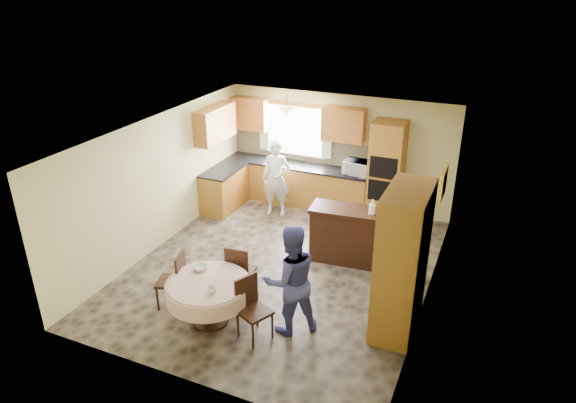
% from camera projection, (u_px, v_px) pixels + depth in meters
% --- Properties ---
extents(floor, '(5.00, 6.00, 0.01)m').
position_uv_depth(floor, '(282.00, 268.00, 9.17)').
color(floor, brown).
rests_on(floor, ground).
extents(ceiling, '(5.00, 6.00, 0.01)m').
position_uv_depth(ceiling, '(282.00, 133.00, 8.13)').
color(ceiling, white).
rests_on(ceiling, wall_back).
extents(wall_back, '(5.00, 0.02, 2.50)m').
position_uv_depth(wall_back, '(338.00, 151.00, 11.15)').
color(wall_back, '#C1BA7C').
rests_on(wall_back, floor).
extents(wall_front, '(5.00, 0.02, 2.50)m').
position_uv_depth(wall_front, '(180.00, 300.00, 6.15)').
color(wall_front, '#C1BA7C').
rests_on(wall_front, floor).
extents(wall_left, '(0.02, 6.00, 2.50)m').
position_uv_depth(wall_left, '(160.00, 182.00, 9.56)').
color(wall_left, '#C1BA7C').
rests_on(wall_left, floor).
extents(wall_right, '(0.02, 6.00, 2.50)m').
position_uv_depth(wall_right, '(433.00, 232.00, 7.74)').
color(wall_right, '#C1BA7C').
rests_on(wall_right, floor).
extents(window, '(1.40, 0.03, 1.10)m').
position_uv_depth(window, '(296.00, 131.00, 11.35)').
color(window, white).
rests_on(window, wall_back).
extents(curtain_left, '(0.22, 0.02, 1.15)m').
position_uv_depth(curtain_left, '(264.00, 125.00, 11.56)').
color(curtain_left, white).
rests_on(curtain_left, wall_back).
extents(curtain_right, '(0.22, 0.02, 1.15)m').
position_uv_depth(curtain_right, '(327.00, 133.00, 11.02)').
color(curtain_right, white).
rests_on(curtain_right, wall_back).
extents(base_cab_back, '(3.30, 0.60, 0.88)m').
position_uv_depth(base_cab_back, '(297.00, 184.00, 11.55)').
color(base_cab_back, '#A9782D').
rests_on(base_cab_back, floor).
extents(counter_back, '(3.30, 0.64, 0.04)m').
position_uv_depth(counter_back, '(297.00, 165.00, 11.36)').
color(counter_back, black).
rests_on(counter_back, base_cab_back).
extents(base_cab_left, '(0.60, 1.20, 0.88)m').
position_uv_depth(base_cab_left, '(224.00, 189.00, 11.29)').
color(base_cab_left, '#A9782D').
rests_on(base_cab_left, floor).
extents(counter_left, '(0.64, 1.20, 0.04)m').
position_uv_depth(counter_left, '(223.00, 170.00, 11.09)').
color(counter_left, black).
rests_on(counter_left, base_cab_left).
extents(backsplash, '(3.30, 0.02, 0.55)m').
position_uv_depth(backsplash, '(302.00, 149.00, 11.48)').
color(backsplash, tan).
rests_on(backsplash, wall_back).
extents(wall_cab_left, '(0.85, 0.33, 0.72)m').
position_uv_depth(wall_cab_left, '(250.00, 114.00, 11.48)').
color(wall_cab_left, '#C77931').
rests_on(wall_cab_left, wall_back).
extents(wall_cab_right, '(0.90, 0.33, 0.72)m').
position_uv_depth(wall_cab_right, '(344.00, 124.00, 10.69)').
color(wall_cab_right, '#C77931').
rests_on(wall_cab_right, wall_back).
extents(wall_cab_side, '(0.33, 1.20, 0.72)m').
position_uv_depth(wall_cab_side, '(215.00, 124.00, 10.72)').
color(wall_cab_side, '#C77931').
rests_on(wall_cab_side, wall_left).
extents(oven_tower, '(0.66, 0.62, 2.12)m').
position_uv_depth(oven_tower, '(386.00, 172.00, 10.56)').
color(oven_tower, '#A9782D').
rests_on(oven_tower, floor).
extents(oven_upper, '(0.56, 0.01, 0.45)m').
position_uv_depth(oven_upper, '(383.00, 168.00, 10.21)').
color(oven_upper, black).
rests_on(oven_upper, oven_tower).
extents(oven_lower, '(0.56, 0.01, 0.45)m').
position_uv_depth(oven_lower, '(381.00, 191.00, 10.42)').
color(oven_lower, black).
rests_on(oven_lower, oven_tower).
extents(pendant, '(0.36, 0.36, 0.18)m').
position_uv_depth(pendant, '(287.00, 113.00, 10.74)').
color(pendant, beige).
rests_on(pendant, ceiling).
extents(sideboard, '(1.40, 0.68, 0.97)m').
position_uv_depth(sideboard, '(348.00, 237.00, 9.21)').
color(sideboard, '#3A1E0F').
rests_on(sideboard, floor).
extents(space_heater, '(0.41, 0.32, 0.51)m').
position_uv_depth(space_heater, '(413.00, 266.00, 8.74)').
color(space_heater, black).
rests_on(space_heater, floor).
extents(cupboard, '(0.58, 1.16, 2.22)m').
position_uv_depth(cupboard, '(402.00, 262.00, 7.22)').
color(cupboard, '#A9782D').
rests_on(cupboard, floor).
extents(dining_table, '(1.25, 1.25, 0.71)m').
position_uv_depth(dining_table, '(208.00, 291.00, 7.55)').
color(dining_table, '#3A1E0F').
rests_on(dining_table, floor).
extents(chair_left, '(0.50, 0.50, 0.93)m').
position_uv_depth(chair_left, '(175.00, 277.00, 7.94)').
color(chair_left, '#3A1E0F').
rests_on(chair_left, floor).
extents(chair_back, '(0.45, 0.45, 0.94)m').
position_uv_depth(chair_back, '(239.00, 269.00, 8.15)').
color(chair_back, '#3A1E0F').
rests_on(chair_back, floor).
extents(chair_right, '(0.55, 0.55, 0.95)m').
position_uv_depth(chair_right, '(251.00, 305.00, 7.29)').
color(chair_right, '#3A1E0F').
rests_on(chair_right, floor).
extents(framed_picture, '(0.06, 0.61, 0.50)m').
position_uv_depth(framed_picture, '(443.00, 183.00, 8.34)').
color(framed_picture, gold).
rests_on(framed_picture, wall_right).
extents(microwave, '(0.59, 0.43, 0.31)m').
position_uv_depth(microwave, '(357.00, 168.00, 10.74)').
color(microwave, silver).
rests_on(microwave, counter_back).
extents(person_sink, '(0.67, 0.51, 1.63)m').
position_uv_depth(person_sink, '(276.00, 178.00, 10.87)').
color(person_sink, silver).
rests_on(person_sink, floor).
extents(person_dining, '(1.04, 1.02, 1.69)m').
position_uv_depth(person_dining, '(290.00, 280.00, 7.27)').
color(person_dining, '#3E4088').
rests_on(person_dining, floor).
extents(bowl_sideboard, '(0.26, 0.26, 0.05)m').
position_uv_depth(bowl_sideboard, '(338.00, 209.00, 9.07)').
color(bowl_sideboard, '#B2B2B2').
rests_on(bowl_sideboard, sideboard).
extents(bottle_sideboard, '(0.14, 0.14, 0.32)m').
position_uv_depth(bottle_sideboard, '(372.00, 208.00, 8.80)').
color(bottle_sideboard, silver).
rests_on(bottle_sideboard, sideboard).
extents(cup_table, '(0.13, 0.13, 0.09)m').
position_uv_depth(cup_table, '(212.00, 290.00, 7.21)').
color(cup_table, '#B2B2B2').
rests_on(cup_table, dining_table).
extents(bowl_table, '(0.23, 0.23, 0.07)m').
position_uv_depth(bowl_table, '(200.00, 268.00, 7.77)').
color(bowl_table, '#B2B2B2').
rests_on(bowl_table, dining_table).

